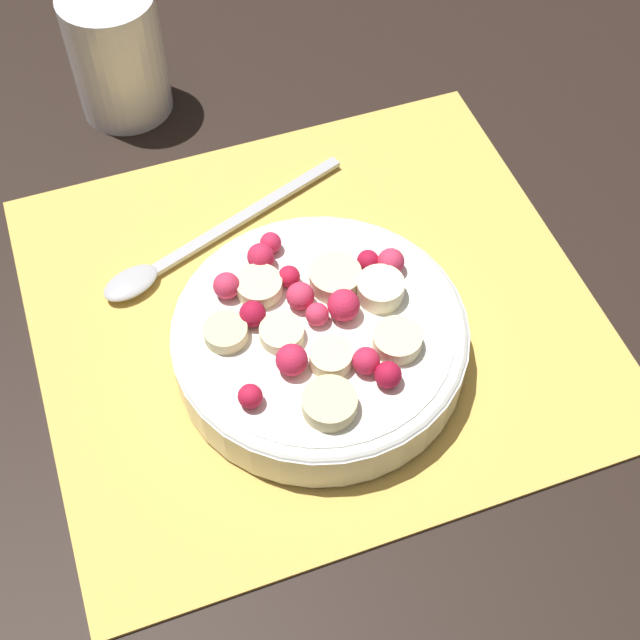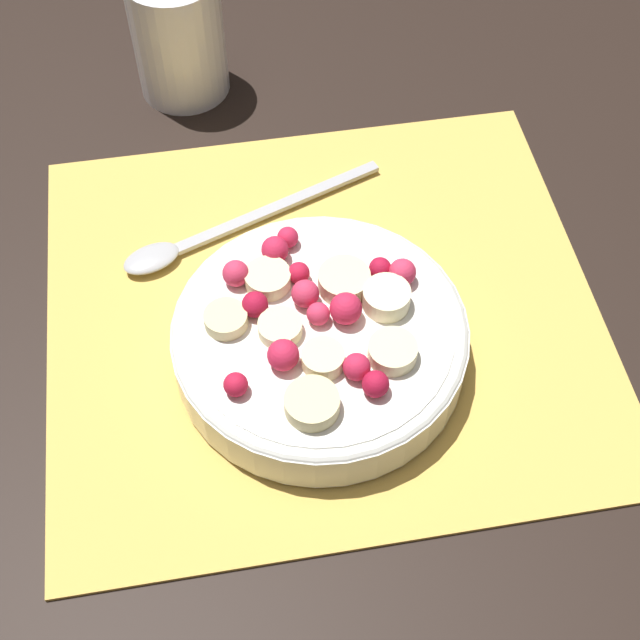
% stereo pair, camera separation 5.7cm
% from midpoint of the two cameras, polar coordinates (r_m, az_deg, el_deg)
% --- Properties ---
extents(ground_plane, '(3.00, 3.00, 0.00)m').
position_cam_midpoint_polar(ground_plane, '(0.63, -3.01, 0.33)').
color(ground_plane, black).
extents(placemat, '(0.39, 0.35, 0.01)m').
position_cam_midpoint_polar(placemat, '(0.63, -3.03, 0.49)').
color(placemat, '#E0B251').
rests_on(placemat, ground_plane).
extents(fruit_bowl, '(0.20, 0.20, 0.06)m').
position_cam_midpoint_polar(fruit_bowl, '(0.59, -2.78, -1.29)').
color(fruit_bowl, silver).
rests_on(fruit_bowl, placemat).
extents(spoon, '(0.21, 0.09, 0.01)m').
position_cam_midpoint_polar(spoon, '(0.67, -11.24, 4.08)').
color(spoon, '#B2B2B7').
rests_on(spoon, placemat).
extents(drinking_glass, '(0.08, 0.08, 0.11)m').
position_cam_midpoint_polar(drinking_glass, '(0.77, -15.03, 15.98)').
color(drinking_glass, white).
rests_on(drinking_glass, ground_plane).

